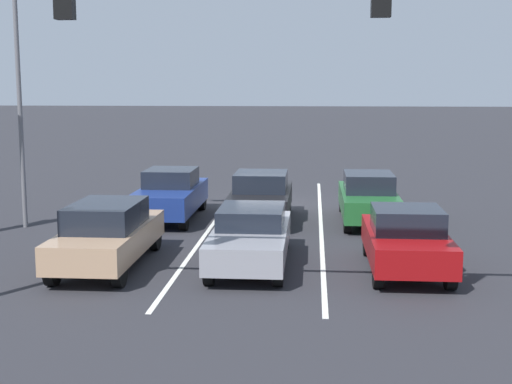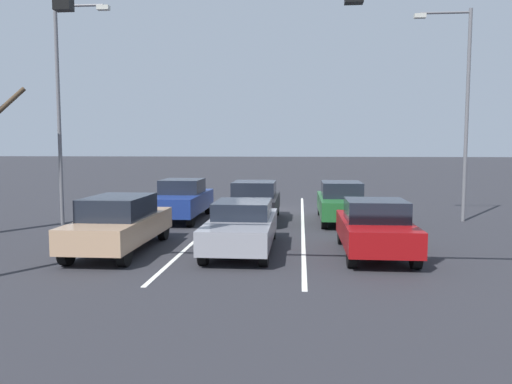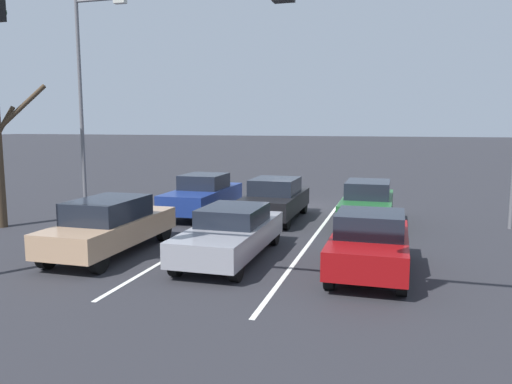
{
  "view_description": "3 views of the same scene",
  "coord_description": "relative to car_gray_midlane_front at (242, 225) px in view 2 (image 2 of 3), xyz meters",
  "views": [
    {
      "loc": [
        -1.42,
        25.45,
        4.37
      ],
      "look_at": [
        -0.1,
        8.95,
        1.86
      ],
      "focal_mm": 50.0,
      "sensor_mm": 36.0,
      "label": 1
    },
    {
      "loc": [
        -1.59,
        22.53,
        2.97
      ],
      "look_at": [
        -0.2,
        6.89,
        1.53
      ],
      "focal_mm": 35.0,
      "sensor_mm": 36.0,
      "label": 2
    },
    {
      "loc": [
        -4.23,
        21.04,
        3.65
      ],
      "look_at": [
        -0.71,
        8.77,
        1.89
      ],
      "focal_mm": 35.0,
      "sensor_mm": 36.0,
      "label": 3
    }
  ],
  "objects": [
    {
      "name": "ground_plane",
      "position": [
        -0.06,
        -8.52,
        -0.72
      ],
      "size": [
        240.0,
        240.0,
        0.0
      ],
      "primitive_type": "plane",
      "color": "#28282D"
    },
    {
      "name": "lane_stripe_left_divider",
      "position": [
        -1.76,
        -5.27,
        -0.71
      ],
      "size": [
        0.12,
        18.5,
        0.01
      ],
      "primitive_type": "cube",
      "color": "silver",
      "rests_on": "ground_plane"
    },
    {
      "name": "lane_stripe_center_divider",
      "position": [
        1.64,
        -5.27,
        -0.71
      ],
      "size": [
        0.12,
        18.5,
        0.01
      ],
      "primitive_type": "cube",
      "color": "silver",
      "rests_on": "ground_plane"
    },
    {
      "name": "car_gray_midlane_front",
      "position": [
        0.0,
        0.0,
        0.0
      ],
      "size": [
        1.78,
        4.78,
        1.4
      ],
      "color": "gray",
      "rests_on": "ground_plane"
    },
    {
      "name": "car_tan_rightlane_front",
      "position": [
        3.43,
        0.46,
        0.1
      ],
      "size": [
        1.75,
        4.74,
        1.58
      ],
      "color": "tan",
      "rests_on": "ground_plane"
    },
    {
      "name": "car_maroon_leftlane_front",
      "position": [
        -3.69,
        0.35,
        0.05
      ],
      "size": [
        1.79,
        4.16,
        1.53
      ],
      "color": "maroon",
      "rests_on": "ground_plane"
    },
    {
      "name": "car_black_midlane_second",
      "position": [
        0.17,
        -5.64,
        0.08
      ],
      "size": [
        1.87,
        4.45,
        1.58
      ],
      "color": "black",
      "rests_on": "ground_plane"
    },
    {
      "name": "car_darkgreen_leftlane_second",
      "position": [
        -3.26,
        -5.75,
        0.08
      ],
      "size": [
        1.73,
        4.75,
        1.58
      ],
      "color": "#1E5928",
      "rests_on": "ground_plane"
    },
    {
      "name": "car_navy_rightlane_second",
      "position": [
        3.15,
        -5.77,
        0.1
      ],
      "size": [
        1.79,
        4.73,
        1.63
      ],
      "color": "navy",
      "rests_on": "ground_plane"
    },
    {
      "name": "traffic_signal_gantry",
      "position": [
        2.61,
        4.97,
        4.4
      ],
      "size": [
        12.19,
        0.37,
        6.84
      ],
      "color": "slate",
      "rests_on": "ground_plane"
    },
    {
      "name": "street_lamp_right_shoulder",
      "position": [
        7.13,
        -4.04,
        4.04
      ],
      "size": [
        2.12,
        0.24,
        8.23
      ],
      "color": "slate",
      "rests_on": "ground_plane"
    },
    {
      "name": "street_lamp_left_shoulder",
      "position": [
        -7.87,
        -6.27,
        4.06
      ],
      "size": [
        2.19,
        0.24,
        8.24
      ],
      "color": "slate",
      "rests_on": "ground_plane"
    }
  ]
}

